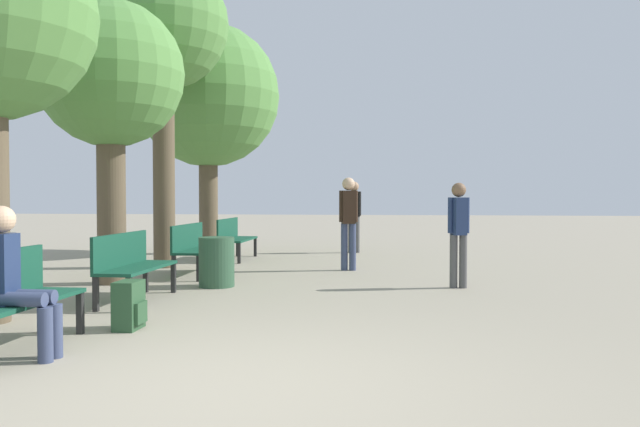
{
  "coord_description": "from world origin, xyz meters",
  "views": [
    {
      "loc": [
        1.17,
        -4.27,
        1.37
      ],
      "look_at": [
        -0.06,
        6.35,
        1.06
      ],
      "focal_mm": 35.0,
      "sensor_mm": 36.0,
      "label": 1
    }
  ],
  "objects": [
    {
      "name": "pedestrian_mid",
      "position": [
        0.38,
        7.07,
        0.97
      ],
      "size": [
        0.34,
        0.25,
        1.7
      ],
      "color": "#384260",
      "rests_on": "ground_plane"
    },
    {
      "name": "bench_row_2",
      "position": [
        -2.18,
        6.06,
        0.51
      ],
      "size": [
        0.5,
        1.58,
        0.88
      ],
      "color": "#144733",
      "rests_on": "ground_plane"
    },
    {
      "name": "tree_row_2",
      "position": [
        -3.14,
        7.17,
        4.51
      ],
      "size": [
        2.47,
        2.47,
        5.86
      ],
      "color": "brown",
      "rests_on": "ground_plane"
    },
    {
      "name": "bench_row_1",
      "position": [
        -2.18,
        3.42,
        0.51
      ],
      "size": [
        0.5,
        1.58,
        0.88
      ],
      "color": "#144733",
      "rests_on": "ground_plane"
    },
    {
      "name": "bench_row_3",
      "position": [
        -2.18,
        8.7,
        0.51
      ],
      "size": [
        0.5,
        1.58,
        0.88
      ],
      "color": "#144733",
      "rests_on": "ground_plane"
    },
    {
      "name": "tree_row_1",
      "position": [
        -3.14,
        4.92,
        3.17
      ],
      "size": [
        2.26,
        2.26,
        4.37
      ],
      "color": "brown",
      "rests_on": "ground_plane"
    },
    {
      "name": "pedestrian_near",
      "position": [
        2.15,
        5.09,
        0.89
      ],
      "size": [
        0.32,
        0.26,
        1.56
      ],
      "color": "#4C4C4C",
      "rests_on": "ground_plane"
    },
    {
      "name": "pedestrian_far",
      "position": [
        0.26,
        10.61,
        0.98
      ],
      "size": [
        0.34,
        0.3,
        1.7
      ],
      "color": "#4C4C4C",
      "rests_on": "ground_plane"
    },
    {
      "name": "ground_plane",
      "position": [
        0.0,
        0.0,
        0.0
      ],
      "size": [
        80.0,
        80.0,
        0.0
      ],
      "primitive_type": "plane",
      "color": "gray"
    },
    {
      "name": "backpack",
      "position": [
        -1.49,
        1.79,
        0.24
      ],
      "size": [
        0.26,
        0.35,
        0.5
      ],
      "color": "#284C2D",
      "rests_on": "ground_plane"
    },
    {
      "name": "bench_row_0",
      "position": [
        -2.18,
        0.79,
        0.51
      ],
      "size": [
        0.5,
        1.58,
        0.88
      ],
      "color": "#144733",
      "rests_on": "ground_plane"
    },
    {
      "name": "tree_row_3",
      "position": [
        -3.14,
        10.04,
        3.69
      ],
      "size": [
        3.36,
        3.36,
        5.41
      ],
      "color": "brown",
      "rests_on": "ground_plane"
    },
    {
      "name": "trash_bin",
      "position": [
        -1.44,
        4.8,
        0.37
      ],
      "size": [
        0.53,
        0.53,
        0.74
      ],
      "color": "#2D5138",
      "rests_on": "ground_plane"
    },
    {
      "name": "person_seated",
      "position": [
        -1.95,
        0.57,
        0.68
      ],
      "size": [
        0.6,
        0.34,
        1.28
      ],
      "color": "#384260",
      "rests_on": "ground_plane"
    }
  ]
}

